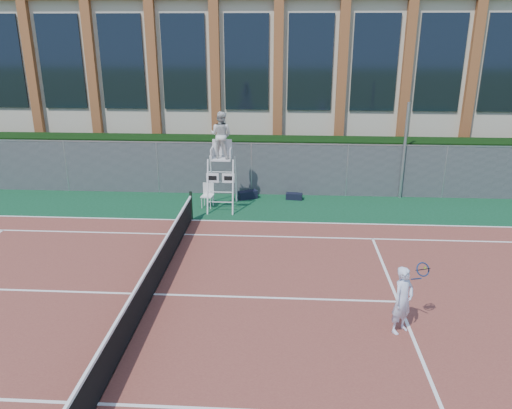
# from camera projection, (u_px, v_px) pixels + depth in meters

# --- Properties ---
(ground) EXTENTS (120.00, 120.00, 0.00)m
(ground) POSITION_uv_depth(u_px,v_px,m) (153.00, 295.00, 13.19)
(ground) COLOR #233814
(apron) EXTENTS (36.00, 20.00, 0.01)m
(apron) POSITION_uv_depth(u_px,v_px,m) (162.00, 278.00, 14.13)
(apron) COLOR #0D3C1F
(apron) RESTS_ON ground
(tennis_court) EXTENTS (23.77, 10.97, 0.02)m
(tennis_court) POSITION_uv_depth(u_px,v_px,m) (153.00, 295.00, 13.19)
(tennis_court) COLOR brown
(tennis_court) RESTS_ON apron
(tennis_net) EXTENTS (0.10, 11.30, 1.10)m
(tennis_net) POSITION_uv_depth(u_px,v_px,m) (152.00, 277.00, 13.02)
(tennis_net) COLOR black
(tennis_net) RESTS_ON ground
(fence) EXTENTS (40.00, 0.06, 2.20)m
(fence) POSITION_uv_depth(u_px,v_px,m) (204.00, 169.00, 21.13)
(fence) COLOR #595E60
(fence) RESTS_ON ground
(hedge) EXTENTS (40.00, 1.40, 2.20)m
(hedge) POSITION_uv_depth(u_px,v_px,m) (209.00, 162.00, 22.26)
(hedge) COLOR black
(hedge) RESTS_ON ground
(building) EXTENTS (45.00, 10.60, 8.22)m
(building) POSITION_uv_depth(u_px,v_px,m) (228.00, 76.00, 28.75)
(building) COLOR #BFB99F
(building) RESTS_ON ground
(steel_pole) EXTENTS (0.12, 0.12, 3.97)m
(steel_pole) POSITION_uv_depth(u_px,v_px,m) (404.00, 151.00, 20.27)
(steel_pole) COLOR #9EA0A5
(steel_pole) RESTS_ON ground
(umpire_chair) EXTENTS (1.07, 1.65, 3.83)m
(umpire_chair) POSITION_uv_depth(u_px,v_px,m) (221.00, 138.00, 18.86)
(umpire_chair) COLOR white
(umpire_chair) RESTS_ON ground
(plastic_chair) EXTENTS (0.50, 0.50, 0.95)m
(plastic_chair) POSITION_uv_depth(u_px,v_px,m) (208.00, 193.00, 19.67)
(plastic_chair) COLOR silver
(plastic_chair) RESTS_ON apron
(sports_bag_near) EXTENTS (0.85, 0.64, 0.34)m
(sports_bag_near) POSITION_uv_depth(u_px,v_px,m) (248.00, 195.00, 20.71)
(sports_bag_near) COLOR black
(sports_bag_near) RESTS_ON apron
(sports_bag_far) EXTENTS (0.70, 0.36, 0.27)m
(sports_bag_far) POSITION_uv_depth(u_px,v_px,m) (294.00, 196.00, 20.65)
(sports_bag_far) COLOR black
(sports_bag_far) RESTS_ON apron
(tennis_player) EXTENTS (0.97, 0.77, 1.64)m
(tennis_player) POSITION_uv_depth(u_px,v_px,m) (403.00, 300.00, 11.31)
(tennis_player) COLOR silver
(tennis_player) RESTS_ON tennis_court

